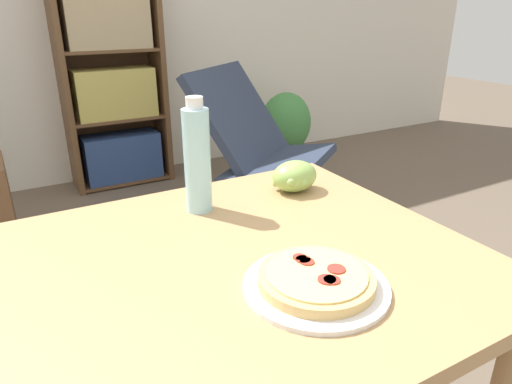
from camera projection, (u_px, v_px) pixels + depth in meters
The scene contains 7 objects.
dining_table at pixel (161, 321), 0.89m from camera, with size 1.32×0.84×0.73m.
pizza_on_plate at pixel (316, 281), 0.83m from camera, with size 0.27×0.27×0.04m.
grape_bunch at pixel (295, 176), 1.25m from camera, with size 0.13×0.11×0.09m.
drink_bottle at pixel (197, 159), 1.10m from camera, with size 0.07×0.07×0.29m.
lounge_chair_far at pixel (265, 172), 2.73m from camera, with size 0.93×1.00×0.88m.
bookshelf at pixel (114, 90), 3.13m from camera, with size 0.67×0.32×1.41m.
potted_plant_floor at pixel (285, 130), 3.59m from camera, with size 0.41×0.35×0.59m.
Camera 1 is at (-0.27, -0.80, 1.21)m, focal length 32.00 mm.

